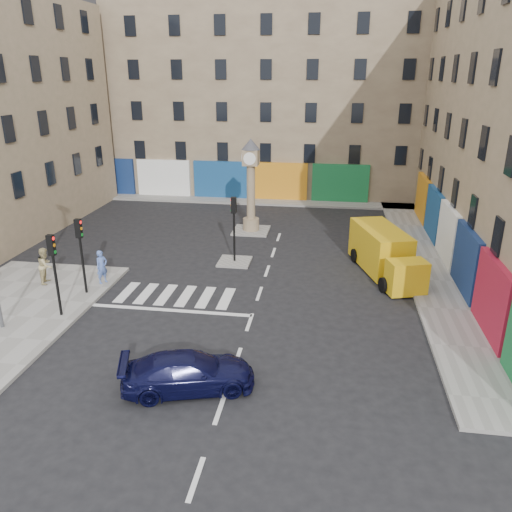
% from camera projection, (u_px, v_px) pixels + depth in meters
% --- Properties ---
extents(ground, '(120.00, 120.00, 0.00)m').
position_uv_depth(ground, '(246.00, 333.00, 20.74)').
color(ground, black).
rests_on(ground, ground).
extents(sidewalk_right, '(2.60, 30.00, 0.15)m').
position_uv_depth(sidewalk_right, '(423.00, 259.00, 28.79)').
color(sidewalk_right, gray).
rests_on(sidewalk_right, ground).
extents(sidewalk_far, '(32.00, 2.40, 0.15)m').
position_uv_depth(sidewalk_far, '(243.00, 200.00, 41.86)').
color(sidewalk_far, gray).
rests_on(sidewalk_far, ground).
extents(island_near, '(1.80, 1.80, 0.12)m').
position_uv_depth(island_near, '(235.00, 262.00, 28.42)').
color(island_near, gray).
rests_on(island_near, ground).
extents(island_far, '(2.40, 2.40, 0.12)m').
position_uv_depth(island_far, '(251.00, 231.00, 33.99)').
color(island_far, gray).
rests_on(island_far, ground).
extents(building_far, '(32.00, 10.00, 17.00)m').
position_uv_depth(building_far, '(253.00, 92.00, 44.32)').
color(building_far, gray).
rests_on(building_far, ground).
extents(traffic_light_left_near, '(0.28, 0.22, 3.70)m').
position_uv_depth(traffic_light_left_near, '(54.00, 262.00, 21.17)').
color(traffic_light_left_near, black).
rests_on(traffic_light_left_near, sidewalk_left).
extents(traffic_light_left_far, '(0.28, 0.22, 3.70)m').
position_uv_depth(traffic_light_left_far, '(80.00, 244.00, 23.39)').
color(traffic_light_left_far, black).
rests_on(traffic_light_left_far, sidewalk_left).
extents(traffic_light_island, '(0.28, 0.22, 3.70)m').
position_uv_depth(traffic_light_island, '(234.00, 219.00, 27.54)').
color(traffic_light_island, black).
rests_on(traffic_light_island, island_near).
extents(clock_pillar, '(1.20, 1.20, 6.10)m').
position_uv_depth(clock_pillar, '(251.00, 180.00, 32.77)').
color(clock_pillar, '#9A8165').
rests_on(clock_pillar, island_far).
extents(navy_sedan, '(4.84, 3.08, 1.31)m').
position_uv_depth(navy_sedan, '(188.00, 372.00, 16.92)').
color(navy_sedan, black).
rests_on(navy_sedan, ground).
extents(yellow_van, '(3.66, 6.63, 2.31)m').
position_uv_depth(yellow_van, '(384.00, 253.00, 26.63)').
color(yellow_van, gold).
rests_on(yellow_van, ground).
extents(pedestrian_blue, '(0.67, 0.75, 1.72)m').
position_uv_depth(pedestrian_blue, '(102.00, 267.00, 25.08)').
color(pedestrian_blue, '#4F6BB5').
rests_on(pedestrian_blue, sidewalk_left).
extents(pedestrian_tan, '(0.88, 1.03, 1.85)m').
position_uv_depth(pedestrian_tan, '(46.00, 265.00, 25.08)').
color(pedestrian_tan, tan).
rests_on(pedestrian_tan, sidewalk_left).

